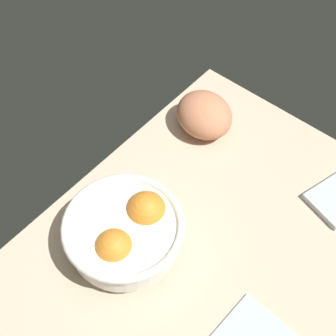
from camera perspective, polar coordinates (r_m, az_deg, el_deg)
ground_plane at (r=99.69cm, az=4.20°, el=-9.16°), size 81.66×59.81×3.00cm
fruit_bowl at (r=92.96cm, az=-4.99°, el=-7.38°), size 23.21×23.21×11.02cm
bread_loaf at (r=112.13cm, az=4.29°, el=6.25°), size 15.33×16.55×8.94cm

